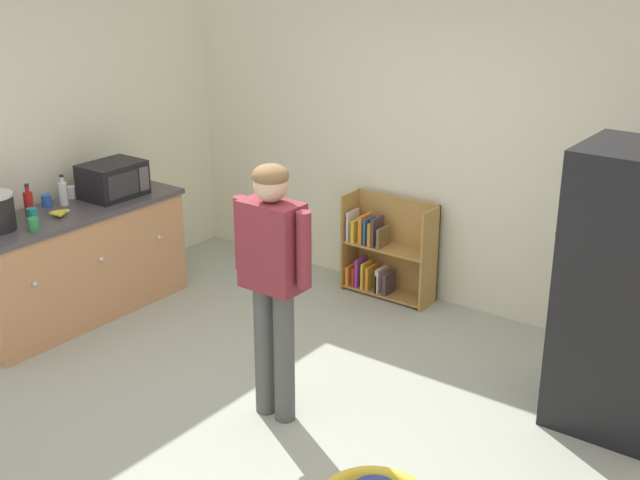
{
  "coord_description": "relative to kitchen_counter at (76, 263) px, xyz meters",
  "views": [
    {
      "loc": [
        3.01,
        -3.47,
        2.93
      ],
      "look_at": [
        0.15,
        0.4,
        1.14
      ],
      "focal_mm": 46.8,
      "sensor_mm": 36.0,
      "label": 1
    }
  ],
  "objects": [
    {
      "name": "ground_plane",
      "position": [
        2.2,
        -0.31,
        -0.45
      ],
      "size": [
        12.0,
        12.0,
        0.0
      ],
      "primitive_type": "plane",
      "color": "#A3AC9B",
      "rests_on": "ground"
    },
    {
      "name": "back_wall",
      "position": [
        2.2,
        2.02,
        0.9
      ],
      "size": [
        5.2,
        0.06,
        2.7
      ],
      "primitive_type": "cube",
      "color": "silver",
      "rests_on": "ground"
    },
    {
      "name": "left_side_wall",
      "position": [
        -0.43,
        0.49,
        0.9
      ],
      "size": [
        0.06,
        2.99,
        2.7
      ],
      "primitive_type": "cube",
      "color": "#E7E9C8",
      "rests_on": "ground"
    },
    {
      "name": "kitchen_counter",
      "position": [
        0.0,
        0.0,
        0.0
      ],
      "size": [
        0.65,
        1.84,
        0.9
      ],
      "color": "tan",
      "rests_on": "ground"
    },
    {
      "name": "refrigerator",
      "position": [
        3.97,
        1.01,
        0.44
      ],
      "size": [
        0.73,
        0.68,
        1.78
      ],
      "color": "black",
      "rests_on": "ground"
    },
    {
      "name": "bookshelf",
      "position": [
        1.74,
        1.83,
        -0.08
      ],
      "size": [
        0.8,
        0.28,
        0.85
      ],
      "color": "#AB8140",
      "rests_on": "ground"
    },
    {
      "name": "standing_person",
      "position": [
        2.22,
        -0.22,
        0.56
      ],
      "size": [
        0.57,
        0.22,
        1.67
      ],
      "color": "#4F5352",
      "rests_on": "ground"
    },
    {
      "name": "microwave",
      "position": [
        0.01,
        0.43,
        0.59
      ],
      "size": [
        0.37,
        0.48,
        0.28
      ],
      "color": "black",
      "rests_on": "kitchen_counter"
    },
    {
      "name": "banana_bunch",
      "position": [
        0.08,
        -0.15,
        0.48
      ],
      "size": [
        0.15,
        0.16,
        0.04
      ],
      "color": "yellow",
      "rests_on": "kitchen_counter"
    },
    {
      "name": "ketchup_bottle",
      "position": [
        -0.13,
        -0.27,
        0.55
      ],
      "size": [
        0.07,
        0.07,
        0.25
      ],
      "color": "red",
      "rests_on": "kitchen_counter"
    },
    {
      "name": "clear_bottle",
      "position": [
        -0.13,
        0.04,
        0.55
      ],
      "size": [
        0.07,
        0.07,
        0.25
      ],
      "color": "silver",
      "rests_on": "kitchen_counter"
    },
    {
      "name": "green_cup",
      "position": [
        0.19,
        -0.47,
        0.5
      ],
      "size": [
        0.08,
        0.08,
        0.09
      ],
      "primitive_type": "cylinder",
      "color": "#2E934B",
      "rests_on": "kitchen_counter"
    },
    {
      "name": "blue_cup",
      "position": [
        -0.2,
        -0.06,
        0.5
      ],
      "size": [
        0.08,
        0.08,
        0.09
      ],
      "primitive_type": "cylinder",
      "color": "blue",
      "rests_on": "kitchen_counter"
    },
    {
      "name": "white_cup",
      "position": [
        -0.23,
        0.2,
        0.5
      ],
      "size": [
        0.08,
        0.08,
        0.09
      ],
      "primitive_type": "cylinder",
      "color": "white",
      "rests_on": "kitchen_counter"
    },
    {
      "name": "yellow_cup",
      "position": [
        -0.11,
        0.8,
        0.5
      ],
      "size": [
        0.08,
        0.08,
        0.09
      ],
      "primitive_type": "cylinder",
      "color": "yellow",
      "rests_on": "kitchen_counter"
    },
    {
      "name": "teal_cup",
      "position": [
        -0.01,
        -0.34,
        0.5
      ],
      "size": [
        0.08,
        0.08,
        0.09
      ],
      "primitive_type": "cylinder",
      "color": "teal",
      "rests_on": "kitchen_counter"
    }
  ]
}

